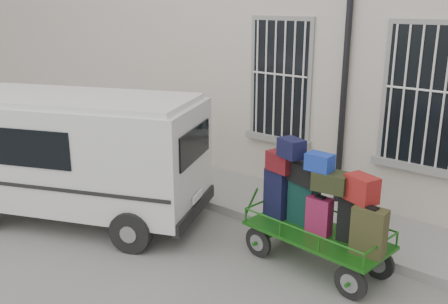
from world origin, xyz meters
name	(u,v)px	position (x,y,z in m)	size (l,w,h in m)	color
ground	(191,250)	(0.00, 0.00, 0.00)	(80.00, 80.00, 0.00)	slate
building	(361,34)	(0.00, 5.50, 3.00)	(24.00, 5.15, 6.00)	beige
sidewalk	(272,203)	(0.00, 2.20, 0.07)	(24.00, 1.70, 0.15)	gray
luggage_cart	(318,207)	(1.71, 0.82, 0.91)	(2.45, 1.13, 1.84)	black
van	(76,150)	(-2.32, -0.35, 1.26)	(4.69, 3.40, 2.20)	white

